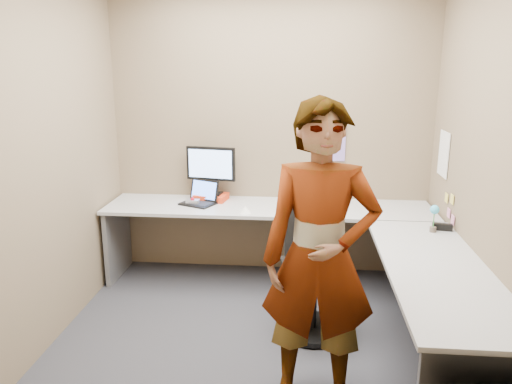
# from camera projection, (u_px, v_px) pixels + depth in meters

# --- Properties ---
(ground) EXTENTS (3.00, 3.00, 0.00)m
(ground) POSITION_uv_depth(u_px,v_px,m) (258.00, 334.00, 3.79)
(ground) COLOR #2B2A30
(ground) RESTS_ON ground
(wall_back) EXTENTS (3.00, 0.00, 3.00)m
(wall_back) POSITION_uv_depth(u_px,v_px,m) (271.00, 133.00, 4.70)
(wall_back) COLOR brown
(wall_back) RESTS_ON ground
(wall_right) EXTENTS (0.00, 2.70, 2.70)m
(wall_right) POSITION_uv_depth(u_px,v_px,m) (483.00, 163.00, 3.31)
(wall_right) COLOR brown
(wall_right) RESTS_ON ground
(wall_left) EXTENTS (0.00, 2.70, 2.70)m
(wall_left) POSITION_uv_depth(u_px,v_px,m) (51.00, 156.00, 3.58)
(wall_left) COLOR brown
(wall_left) RESTS_ON ground
(desk) EXTENTS (2.98, 2.58, 0.73)m
(desk) POSITION_uv_depth(u_px,v_px,m) (317.00, 245.00, 3.97)
(desk) COLOR #ABABAB
(desk) RESTS_ON ground
(paper_ream) EXTENTS (0.33, 0.26, 0.06)m
(paper_ream) POSITION_uv_depth(u_px,v_px,m) (211.00, 197.00, 4.74)
(paper_ream) COLOR red
(paper_ream) RESTS_ON desk
(monitor) EXTENTS (0.47, 0.17, 0.45)m
(monitor) POSITION_uv_depth(u_px,v_px,m) (211.00, 166.00, 4.68)
(monitor) COLOR black
(monitor) RESTS_ON paper_ream
(laptop) EXTENTS (0.37, 0.35, 0.21)m
(laptop) POSITION_uv_depth(u_px,v_px,m) (201.00, 198.00, 4.62)
(laptop) COLOR black
(laptop) RESTS_ON desk
(trackball_mouse) EXTENTS (0.12, 0.08, 0.07)m
(trackball_mouse) POSITION_uv_depth(u_px,v_px,m) (193.00, 202.00, 4.59)
(trackball_mouse) COLOR #B7B7BC
(trackball_mouse) RESTS_ON desk
(origami) EXTENTS (0.10, 0.10, 0.06)m
(origami) POSITION_uv_depth(u_px,v_px,m) (245.00, 209.00, 4.33)
(origami) COLOR white
(origami) RESTS_ON desk
(stapler) EXTENTS (0.15, 0.06, 0.05)m
(stapler) POSITION_uv_depth(u_px,v_px,m) (442.00, 227.00, 3.88)
(stapler) COLOR black
(stapler) RESTS_ON desk
(flower) EXTENTS (0.07, 0.07, 0.22)m
(flower) POSITION_uv_depth(u_px,v_px,m) (434.00, 214.00, 3.82)
(flower) COLOR brown
(flower) RESTS_ON desk
(calendar_purple) EXTENTS (0.30, 0.01, 0.40)m
(calendar_purple) POSITION_uv_depth(u_px,v_px,m) (329.00, 140.00, 4.65)
(calendar_purple) COLOR #846BB7
(calendar_purple) RESTS_ON wall_back
(calendar_white) EXTENTS (0.01, 0.28, 0.38)m
(calendar_white) POSITION_uv_depth(u_px,v_px,m) (444.00, 154.00, 4.21)
(calendar_white) COLOR white
(calendar_white) RESTS_ON wall_right
(sticky_note_a) EXTENTS (0.01, 0.07, 0.07)m
(sticky_note_a) POSITION_uv_depth(u_px,v_px,m) (452.00, 199.00, 3.94)
(sticky_note_a) COLOR #F2E059
(sticky_note_a) RESTS_ON wall_right
(sticky_note_b) EXTENTS (0.01, 0.07, 0.07)m
(sticky_note_b) POSITION_uv_depth(u_px,v_px,m) (449.00, 213.00, 4.02)
(sticky_note_b) COLOR pink
(sticky_note_b) RESTS_ON wall_right
(sticky_note_c) EXTENTS (0.01, 0.07, 0.07)m
(sticky_note_c) POSITION_uv_depth(u_px,v_px,m) (453.00, 220.00, 3.91)
(sticky_note_c) COLOR pink
(sticky_note_c) RESTS_ON wall_right
(sticky_note_d) EXTENTS (0.01, 0.07, 0.07)m
(sticky_note_d) POSITION_uv_depth(u_px,v_px,m) (446.00, 198.00, 4.10)
(sticky_note_d) COLOR #F2E059
(sticky_note_d) RESTS_ON wall_right
(office_chair) EXTENTS (0.52, 0.50, 0.94)m
(office_chair) POSITION_uv_depth(u_px,v_px,m) (312.00, 283.00, 3.76)
(office_chair) COLOR black
(office_chair) RESTS_ON ground
(person) EXTENTS (0.69, 0.47, 1.83)m
(person) POSITION_uv_depth(u_px,v_px,m) (320.00, 259.00, 2.84)
(person) COLOR #999399
(person) RESTS_ON ground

